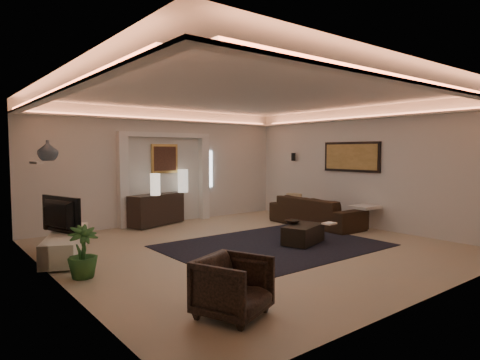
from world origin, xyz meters
TOP-DOWN VIEW (x-y plane):
  - floor at (0.00, 0.00)m, footprint 7.00×7.00m
  - ceiling at (0.00, 0.00)m, footprint 7.00×7.00m
  - wall_back at (0.00, 3.50)m, footprint 7.00×0.00m
  - wall_front at (0.00, -3.50)m, footprint 7.00×0.00m
  - wall_left at (-3.50, 0.00)m, footprint 0.00×7.00m
  - wall_right at (3.50, 0.00)m, footprint 0.00×7.00m
  - cove_soffit at (0.00, 0.00)m, footprint 7.00×7.00m
  - daylight_slit at (1.35, 3.48)m, footprint 0.25×0.03m
  - area_rug at (0.40, -0.20)m, footprint 4.00×3.00m
  - pilaster_left at (-1.15, 3.40)m, footprint 0.22×0.20m
  - pilaster_right at (1.15, 3.40)m, footprint 0.22×0.20m
  - alcove_header at (0.00, 3.40)m, footprint 2.52×0.20m
  - painting_frame at (0.00, 3.47)m, footprint 0.74×0.04m
  - painting_canvas at (0.00, 3.44)m, footprint 0.62×0.02m
  - art_panel_frame at (3.47, 0.30)m, footprint 0.04×1.64m
  - art_panel_gold at (3.44, 0.30)m, footprint 0.02×1.50m
  - wall_sconce at (3.38, 2.20)m, footprint 0.12×0.12m
  - wall_niche at (-3.44, 1.40)m, footprint 0.10×0.55m
  - console at (-0.35, 3.25)m, footprint 1.59×0.94m
  - lamp_left at (-0.50, 3.01)m, footprint 0.29×0.29m
  - lamp_right at (0.40, 3.25)m, footprint 0.28×0.28m
  - media_ledge at (-3.00, 1.45)m, footprint 1.30×2.09m
  - tv at (-3.15, 1.51)m, footprint 1.10×0.45m
  - figurine at (-3.15, 1.99)m, footprint 0.19×0.19m
  - ginger_jar at (-3.15, 1.86)m, footprint 0.40×0.40m
  - plant at (-3.15, 0.03)m, footprint 0.43×0.43m
  - sofa at (2.70, 0.75)m, footprint 2.45×1.01m
  - throw_blanket at (3.13, -0.36)m, footprint 0.62×0.52m
  - throw_pillow at (2.68, 1.48)m, footprint 0.24×0.41m
  - coffee_table at (0.97, -0.45)m, footprint 1.06×0.79m
  - bowl at (0.93, -0.19)m, footprint 0.33×0.33m
  - magazine at (1.44, -0.71)m, footprint 0.29×0.22m
  - armchair at (-2.28, -2.43)m, footprint 0.94×0.95m

SIDE VIEW (x-z plane):
  - floor at x=0.00m, z-range 0.00..0.00m
  - area_rug at x=0.40m, z-range 0.00..0.01m
  - coffee_table at x=0.97m, z-range 0.03..0.38m
  - media_ledge at x=-3.00m, z-range 0.03..0.42m
  - armchair at x=-2.28m, z-range 0.00..0.67m
  - sofa at x=2.70m, z-range 0.00..0.71m
  - plant at x=-3.15m, z-range 0.00..0.76m
  - console at x=-0.35m, z-range 0.02..0.78m
  - magazine at x=1.44m, z-range 0.41..0.44m
  - bowl at x=0.93m, z-range 0.41..0.48m
  - throw_blanket at x=3.13m, z-range 0.52..0.58m
  - throw_pillow at x=2.68m, z-range 0.35..0.75m
  - figurine at x=-3.15m, z-range 0.43..0.85m
  - tv at x=-3.15m, z-range 0.45..1.09m
  - lamp_left at x=-0.50m, z-range 0.83..1.35m
  - lamp_right at x=0.40m, z-range 0.79..1.39m
  - pilaster_left at x=-1.15m, z-range 0.00..2.20m
  - pilaster_right at x=1.15m, z-range 0.00..2.20m
  - daylight_slit at x=1.35m, z-range 0.85..1.85m
  - wall_back at x=0.00m, z-range -2.05..4.95m
  - wall_front at x=0.00m, z-range -2.05..4.95m
  - wall_left at x=-3.50m, z-range -2.05..4.95m
  - wall_right at x=3.50m, z-range -2.05..4.95m
  - painting_frame at x=0.00m, z-range 1.28..2.02m
  - painting_canvas at x=0.00m, z-range 1.34..1.96m
  - wall_niche at x=-3.44m, z-range 1.63..1.67m
  - wall_sconce at x=3.38m, z-range 1.57..1.79m
  - art_panel_gold at x=3.44m, z-range 1.39..2.01m
  - art_panel_frame at x=3.47m, z-range 1.33..2.07m
  - ginger_jar at x=-3.15m, z-range 1.67..2.03m
  - alcove_header at x=0.00m, z-range 2.19..2.31m
  - cove_soffit at x=0.00m, z-range 2.60..2.64m
  - ceiling at x=0.00m, z-range 2.90..2.90m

